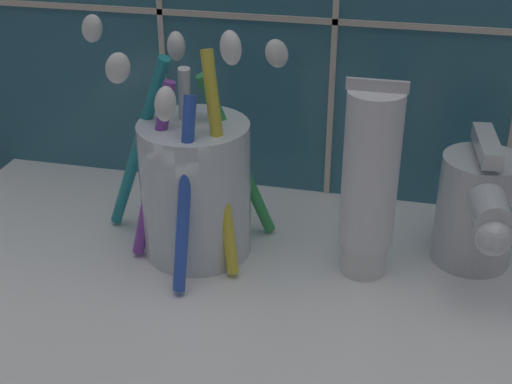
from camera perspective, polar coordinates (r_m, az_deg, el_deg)
The scene contains 4 objects.
sink_counter at distance 51.62cm, azimuth 1.09°, elevation -9.65°, with size 60.30×35.90×2.00cm, color white.
toothbrush_cup at distance 54.09cm, azimuth -4.95°, elevation 0.73°, with size 16.37×12.85×18.78cm.
toothpaste_tube at distance 51.18cm, azimuth 9.08°, elevation 0.81°, with size 4.20×4.00×15.03cm.
sink_faucet at distance 55.14cm, azimuth 17.38°, elevation -1.26°, with size 5.96×10.86×10.16cm.
Camera 1 is at (8.53, -40.16, 32.28)cm, focal length 50.00 mm.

